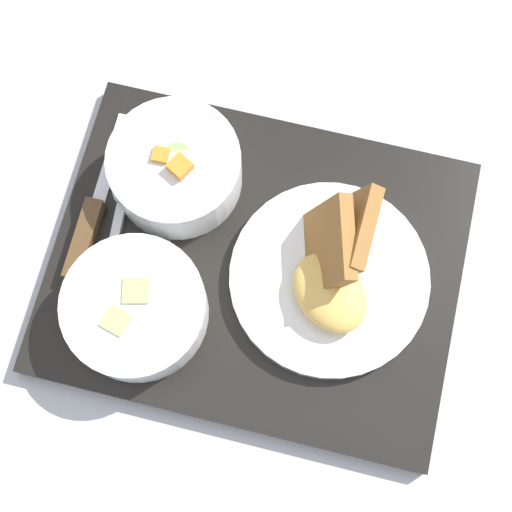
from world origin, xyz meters
TOP-DOWN VIEW (x-y plane):
  - ground_plane at (0.00, 0.00)m, footprint 4.00×4.00m
  - serving_tray at (0.00, 0.00)m, footprint 0.42×0.34m
  - bowl_salad at (-0.10, 0.06)m, footprint 0.13×0.13m
  - bowl_soup at (-0.09, -0.08)m, footprint 0.13×0.13m
  - plate_main at (0.07, 0.01)m, footprint 0.19×0.19m
  - knife at (-0.17, -0.02)m, footprint 0.03×0.18m
  - spoon at (-0.15, 0.01)m, footprint 0.04×0.16m

SIDE VIEW (x-z plane):
  - ground_plane at x=0.00m, z-range 0.00..0.00m
  - serving_tray at x=0.00m, z-range 0.00..0.02m
  - spoon at x=-0.15m, z-range 0.02..0.03m
  - knife at x=-0.17m, z-range 0.02..0.04m
  - plate_main at x=0.07m, z-range -0.01..0.08m
  - bowl_soup at x=-0.09m, z-range 0.02..0.07m
  - bowl_salad at x=-0.10m, z-range 0.02..0.08m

